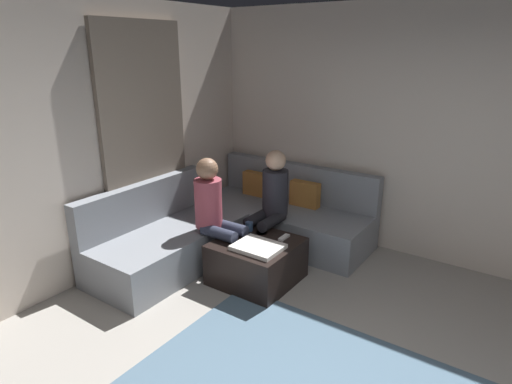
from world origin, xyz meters
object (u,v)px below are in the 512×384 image
object	(u,v)px
person_on_couch_side	(216,212)
game_remote	(284,237)
sectional_couch	(236,226)
ottoman	(257,261)
coffee_mug	(249,226)
person_on_couch_back	(270,201)

from	to	relation	value
person_on_couch_side	game_remote	bearing A→B (deg)	114.13
sectional_couch	ottoman	distance (m)	0.76
sectional_couch	game_remote	xyz separation A→B (m)	(0.78, -0.24, 0.15)
ottoman	game_remote	world-z (taller)	game_remote
sectional_couch	ottoman	xyz separation A→B (m)	(0.60, -0.46, -0.07)
sectional_couch	coffee_mug	xyz separation A→B (m)	(0.38, -0.28, 0.19)
coffee_mug	person_on_couch_back	bearing A→B (deg)	82.29
sectional_couch	ottoman	size ratio (longest dim) A/B	3.36
sectional_couch	coffee_mug	distance (m)	0.51
coffee_mug	person_on_couch_back	distance (m)	0.38
coffee_mug	person_on_couch_side	distance (m)	0.39
ottoman	coffee_mug	size ratio (longest dim) A/B	8.00
coffee_mug	person_on_couch_side	xyz separation A→B (m)	(-0.24, -0.24, 0.19)
person_on_couch_back	person_on_couch_side	world-z (taller)	same
person_on_couch_side	ottoman	bearing A→B (deg)	98.09
game_remote	person_on_couch_side	xyz separation A→B (m)	(-0.64, -0.28, 0.23)
ottoman	coffee_mug	world-z (taller)	coffee_mug
ottoman	sectional_couch	bearing A→B (deg)	142.90
person_on_couch_back	sectional_couch	bearing A→B (deg)	7.33
sectional_couch	game_remote	distance (m)	0.83
ottoman	coffee_mug	bearing A→B (deg)	140.71
coffee_mug	ottoman	bearing A→B (deg)	-39.29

